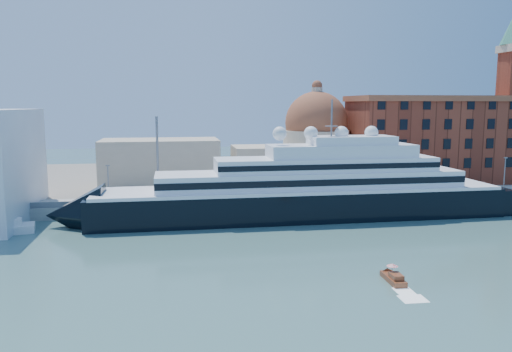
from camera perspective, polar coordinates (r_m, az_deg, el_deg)
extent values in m
plane|color=#365E5E|center=(78.85, 3.31, -8.74)|extent=(400.00, 400.00, 0.00)
cube|color=gray|center=(110.98, -0.62, -3.09)|extent=(180.00, 10.00, 2.50)
cube|color=slate|center=(151.07, -3.07, -0.19)|extent=(260.00, 72.00, 2.00)
cube|color=slate|center=(106.27, -0.24, -2.58)|extent=(180.00, 0.10, 1.20)
cube|color=black|center=(101.89, 5.01, -3.51)|extent=(83.03, 12.77, 6.92)
cone|color=black|center=(100.32, -19.95, -4.16)|extent=(10.65, 12.77, 12.77)
cube|color=black|center=(119.28, 24.71, -2.63)|extent=(6.39, 11.71, 6.39)
cube|color=white|center=(101.21, 5.04, -1.45)|extent=(80.90, 12.99, 0.64)
cube|color=white|center=(101.46, 6.21, -0.34)|extent=(61.74, 10.65, 3.19)
cube|color=black|center=(96.42, 7.08, -0.80)|extent=(61.74, 0.15, 1.28)
cube|color=white|center=(101.99, 7.97, 1.36)|extent=(44.71, 9.58, 2.77)
cube|color=white|center=(102.72, 9.69, 2.86)|extent=(29.81, 8.52, 2.55)
cube|color=white|center=(103.28, 10.84, 4.05)|extent=(17.03, 7.45, 1.70)
cylinder|color=slate|center=(101.65, 8.64, 6.56)|extent=(0.32, 0.32, 7.45)
sphere|color=white|center=(98.96, 2.72, 4.87)|extent=(2.77, 2.77, 2.77)
sphere|color=white|center=(100.52, 6.29, 4.88)|extent=(2.77, 2.77, 2.77)
sphere|color=white|center=(102.46, 9.74, 4.88)|extent=(2.77, 2.77, 2.77)
sphere|color=white|center=(104.75, 13.05, 4.85)|extent=(2.77, 2.77, 2.77)
cube|color=white|center=(100.12, -26.35, -4.79)|extent=(4.53, 3.34, 1.23)
cube|color=brown|center=(68.77, 15.41, -11.33)|extent=(1.91, 5.18, 0.85)
cube|color=brown|center=(67.80, 15.71, -10.98)|extent=(1.45, 2.19, 0.68)
cylinder|color=slate|center=(68.80, 15.30, -10.38)|extent=(0.05, 0.05, 1.36)
cone|color=red|center=(68.57, 15.33, -9.77)|extent=(1.54, 1.54, 0.34)
cube|color=brown|center=(143.60, 19.16, 3.75)|extent=(42.00, 18.00, 22.00)
cube|color=brown|center=(143.27, 19.38, 8.34)|extent=(43.00, 19.00, 1.50)
cube|color=brown|center=(156.29, 27.05, 6.02)|extent=(6.00, 6.00, 35.00)
cylinder|color=beige|center=(137.89, 6.86, 2.31)|extent=(18.00, 18.00, 14.00)
sphere|color=brown|center=(137.27, 6.92, 6.05)|extent=(17.00, 17.00, 17.00)
cylinder|color=beige|center=(137.22, 6.98, 9.39)|extent=(3.00, 3.00, 3.00)
cube|color=beige|center=(132.86, 1.29, 1.28)|extent=(18.00, 14.00, 10.00)
cube|color=beige|center=(132.37, -10.87, 1.55)|extent=(30.00, 16.00, 12.00)
cylinder|color=slate|center=(106.56, -16.51, -1.04)|extent=(0.24, 0.24, 8.00)
cube|color=slate|center=(106.00, -16.60, 1.15)|extent=(0.80, 0.30, 0.25)
cylinder|color=slate|center=(107.15, -0.38, -0.65)|extent=(0.24, 0.24, 8.00)
cube|color=slate|center=(106.60, -0.38, 1.53)|extent=(0.80, 0.30, 0.25)
cylinder|color=slate|center=(115.79, 14.44, -0.25)|extent=(0.24, 0.24, 8.00)
cube|color=slate|center=(115.28, 14.51, 1.77)|extent=(0.80, 0.30, 0.25)
cylinder|color=slate|center=(130.89, 26.52, 0.10)|extent=(0.24, 0.24, 8.00)
cube|color=slate|center=(130.44, 26.63, 1.88)|extent=(0.80, 0.30, 0.25)
cylinder|color=slate|center=(107.14, -11.18, 1.89)|extent=(0.50, 0.50, 18.00)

